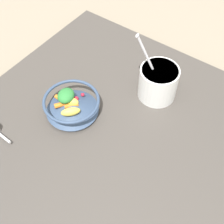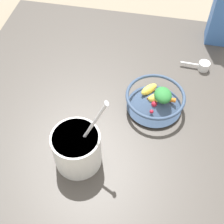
# 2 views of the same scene
# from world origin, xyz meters

# --- Properties ---
(ground_plane) EXTENTS (6.00, 6.00, 0.00)m
(ground_plane) POSITION_xyz_m (0.00, 0.00, 0.00)
(ground_plane) COLOR gray
(countertop) EXTENTS (0.95, 0.95, 0.04)m
(countertop) POSITION_xyz_m (0.00, 0.00, 0.02)
(countertop) COLOR #47423D
(countertop) RESTS_ON ground_plane
(fruit_bowl) EXTENTS (0.18, 0.18, 0.08)m
(fruit_bowl) POSITION_xyz_m (0.01, 0.16, 0.08)
(fruit_bowl) COLOR #384C6B
(fruit_bowl) RESTS_ON countertop
(yogurt_tub) EXTENTS (0.13, 0.15, 0.24)m
(yogurt_tub) POSITION_xyz_m (0.23, -0.02, 0.10)
(yogurt_tub) COLOR white
(yogurt_tub) RESTS_ON countertop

